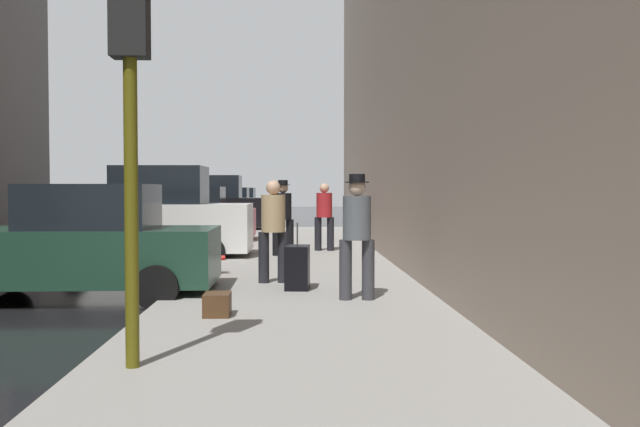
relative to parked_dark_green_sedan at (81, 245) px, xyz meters
The scene contains 15 objects.
sidewalk 3.82m from the parked_dark_green_sedan, 26.45° to the right, with size 4.00×40.00×0.15m, color gray.
parked_dark_green_sedan is the anchor object (origin of this frame).
parked_white_van 5.77m from the parked_dark_green_sedan, 90.00° to the left, with size 4.63×2.12×2.25m.
parked_red_hatchback 10.95m from the parked_dark_green_sedan, 90.00° to the left, with size 4.22×2.10×1.79m.
parked_black_suv 17.01m from the parked_dark_green_sedan, 90.00° to the left, with size 4.62×2.10×2.25m.
parked_blue_sedan 23.07m from the parked_dark_green_sedan, 90.00° to the left, with size 4.22×2.10×1.79m.
parked_silver_sedan 28.80m from the parked_dark_green_sedan, 90.00° to the left, with size 4.26×2.18×1.79m.
fire_hydrant 2.73m from the parked_dark_green_sedan, 48.23° to the left, with size 0.42×0.22×0.70m.
traffic_light 5.48m from the parked_dark_green_sedan, 68.85° to the right, with size 0.32×0.32×3.60m.
pedestrian_in_tan_coat 3.05m from the parked_dark_green_sedan, 15.63° to the left, with size 0.51×0.43×1.71m.
pedestrian_with_fedora 6.43m from the parked_dark_green_sedan, 61.94° to the left, with size 0.50×0.41×1.78m.
pedestrian_with_beanie 4.31m from the parked_dark_green_sedan, 14.34° to the right, with size 0.51×0.41×1.78m.
pedestrian_in_red_jacket 8.08m from the parked_dark_green_sedan, 59.91° to the left, with size 0.52×0.46×1.71m.
rolling_suitcase 3.35m from the parked_dark_green_sedan, ahead, with size 0.41×0.59×1.04m.
duffel_bag 3.29m from the parked_dark_green_sedan, 44.29° to the right, with size 0.32×0.44×0.28m.
Camera 1 is at (5.91, -9.39, 1.71)m, focal length 40.00 mm.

